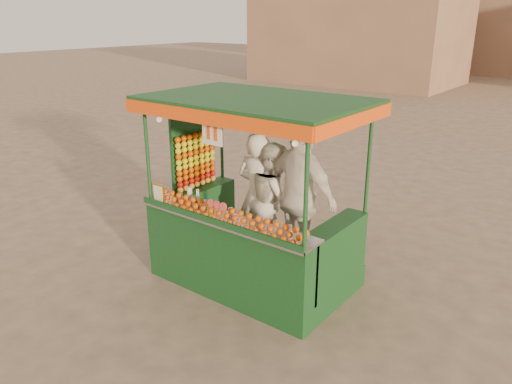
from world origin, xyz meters
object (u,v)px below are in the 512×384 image
Objects in this scene: vendor_left at (258,194)px; vendor_right at (300,196)px; juice_cart at (245,227)px; vendor_middle at (274,201)px.

vendor_right is (0.68, -0.04, 0.13)m from vendor_left.
juice_cart is 1.72× the size of vendor_middle.
vendor_right is at bearing -137.44° from vendor_middle.
juice_cart is 1.39× the size of vendor_right.
vendor_left is 1.07× the size of vendor_middle.
vendor_left is at bearing 101.72° from juice_cart.
vendor_middle is (0.16, 0.40, 0.27)m from juice_cart.
juice_cart is 0.49m from vendor_left.
juice_cart reaches higher than vendor_middle.
vendor_left is 0.87× the size of vendor_right.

